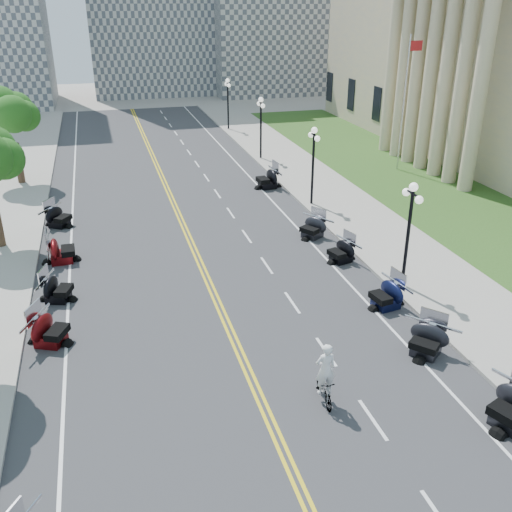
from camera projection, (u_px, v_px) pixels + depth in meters
ground at (245, 365)px, 21.02m from camera, size 160.00×160.00×0.00m
road at (197, 257)px, 29.79m from camera, size 16.00×90.00×0.01m
centerline_yellow_a at (195, 257)px, 29.76m from camera, size 0.12×90.00×0.00m
centerline_yellow_b at (200, 256)px, 29.82m from camera, size 0.12×90.00×0.00m
edge_line_north at (312, 244)px, 31.35m from camera, size 0.12×90.00×0.00m
edge_line_south at (70, 271)px, 28.23m from camera, size 0.12×90.00×0.00m
lane_dash_5 at (373, 420)px, 18.29m from camera, size 0.12×2.00×0.00m
lane_dash_6 at (326, 352)px, 21.80m from camera, size 0.12×2.00×0.00m
lane_dash_7 at (292, 302)px, 25.30m from camera, size 0.12×2.00×0.00m
lane_dash_8 at (267, 265)px, 28.81m from camera, size 0.12×2.00×0.00m
lane_dash_9 at (247, 236)px, 32.32m from camera, size 0.12×2.00×0.00m
lane_dash_10 at (231, 213)px, 35.83m from camera, size 0.12×2.00×0.00m
lane_dash_11 at (217, 194)px, 39.34m from camera, size 0.12×2.00×0.00m
lane_dash_12 at (206, 178)px, 42.85m from camera, size 0.12×2.00×0.00m
lane_dash_13 at (197, 164)px, 46.36m from camera, size 0.12×2.00×0.00m
lane_dash_14 at (189, 152)px, 49.87m from camera, size 0.12×2.00×0.00m
lane_dash_15 at (182, 142)px, 53.38m from camera, size 0.12×2.00×0.00m
lane_dash_16 at (176, 133)px, 56.89m from camera, size 0.12×2.00×0.00m
lane_dash_17 at (170, 125)px, 60.39m from camera, size 0.12×2.00×0.00m
lane_dash_18 at (166, 118)px, 63.90m from camera, size 0.12×2.00×0.00m
lane_dash_19 at (161, 112)px, 67.41m from camera, size 0.12×2.00×0.00m
sidewalk_north at (380, 235)px, 32.32m from camera, size 5.00×90.00×0.15m
lawn at (417, 185)px, 41.05m from camera, size 9.00×60.00×0.10m
distant_block_c at (281, 8)px, 78.85m from camera, size 20.00×14.00×22.00m
street_lamp_2 at (408, 236)px, 25.55m from camera, size 0.50×1.20×4.90m
street_lamp_3 at (313, 167)px, 36.08m from camera, size 0.50×1.20×4.90m
street_lamp_4 at (261, 128)px, 46.60m from camera, size 0.50×1.20×4.90m
street_lamp_5 at (228, 104)px, 57.13m from camera, size 0.50×1.20×4.90m
flagpole at (404, 105)px, 42.64m from camera, size 1.10×0.20×10.00m
tree_4 at (11, 118)px, 39.43m from camera, size 4.80×4.80×9.20m
motorcycle_n_5 at (427, 339)px, 21.40m from camera, size 2.68×2.68×1.33m
motorcycle_n_6 at (387, 293)px, 24.70m from camera, size 2.18×2.18×1.33m
motorcycle_n_7 at (341, 250)px, 29.03m from camera, size 2.17×2.17×1.24m
motorcycle_n_8 at (313, 227)px, 31.96m from camera, size 2.56×2.56×1.30m
motorcycle_n_10 at (267, 178)px, 40.26m from camera, size 2.33×2.33×1.51m
motorcycle_s_6 at (49, 328)px, 22.06m from camera, size 2.58×2.58×1.36m
motorcycle_s_7 at (57, 288)px, 25.25m from camera, size 2.32×2.32×1.28m
motorcycle_s_8 at (61, 249)px, 28.94m from camera, size 2.14×2.14×1.45m
motorcycle_s_9 at (58, 216)px, 33.48m from camera, size 2.63×2.63×1.33m
bicycle at (324, 389)px, 18.94m from camera, size 0.59×1.65×0.97m
cyclist_rider at (326, 353)px, 18.34m from camera, size 0.69×0.45×1.90m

